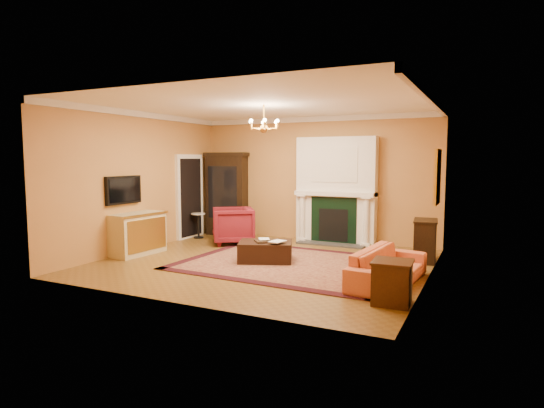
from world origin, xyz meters
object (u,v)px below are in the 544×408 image
Objects in this scene: pedestal_table at (198,224)px; coral_sofa at (388,261)px; end_table at (392,283)px; commode at (137,234)px; wingback_armchair at (233,224)px; china_cabinet at (227,196)px; leather_ottoman at (266,251)px; console_table at (425,241)px.

coral_sofa reaches higher than pedestal_table.
commode is at bearing 169.56° from end_table.
wingback_armchair is 5.15m from end_table.
end_table is (4.25, -2.90, -0.19)m from wingback_armchair.
pedestal_table reaches higher than end_table.
china_cabinet reaches higher than wingback_armchair.
china_cabinet is at bearing 64.28° from coral_sofa.
leather_ottoman is (-2.72, 1.56, -0.08)m from end_table.
console_table is at bearing -2.66° from pedestal_table.
china_cabinet is at bearing 86.73° from commode.
wingback_armchair reaches higher than console_table.
end_table is (0.25, -0.98, -0.09)m from coral_sofa.
coral_sofa is at bearing 104.59° from end_table.
wingback_armchair is at bearing 116.49° from leather_ottoman.
console_table is at bearing 88.82° from end_table.
console_table is (0.06, 2.92, 0.11)m from end_table.
coral_sofa is (5.20, -0.03, -0.06)m from commode.
leather_ottoman is at bearing -30.90° from pedestal_table.
pedestal_table is 0.54× the size of commode.
commode is 2.03× the size of end_table.
china_cabinet reaches higher than commode.
china_cabinet is 6.47m from end_table.
pedestal_table is 1.10× the size of end_table.
china_cabinet is 1.10m from pedestal_table.
coral_sofa is (4.00, -1.93, -0.10)m from wingback_armchair.
coral_sofa reaches higher than leather_ottoman.
pedestal_table reaches higher than leather_ottoman.
leather_ottoman is (2.33, -2.42, -0.83)m from china_cabinet.
leather_ottoman is (2.70, -1.61, -0.16)m from pedestal_table.
wingback_armchair is at bearing -12.97° from pedestal_table.
coral_sofa is at bearing -39.46° from china_cabinet.
wingback_armchair is 1.20m from pedestal_table.
pedestal_table is 3.15m from leather_ottoman.
coral_sofa is (5.17, -2.20, 0.01)m from pedestal_table.
china_cabinet reaches higher than console_table.
console_table is 3.10m from leather_ottoman.
console_table is at bearing -2.91° from coral_sofa.
end_table is 3.14m from leather_ottoman.
coral_sofa is at bearing 29.67° from wingback_armchair.
commode is at bearing -90.79° from pedestal_table.
china_cabinet is 2.18× the size of wingback_armchair.
leather_ottoman is (-2.47, 0.58, -0.17)m from coral_sofa.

